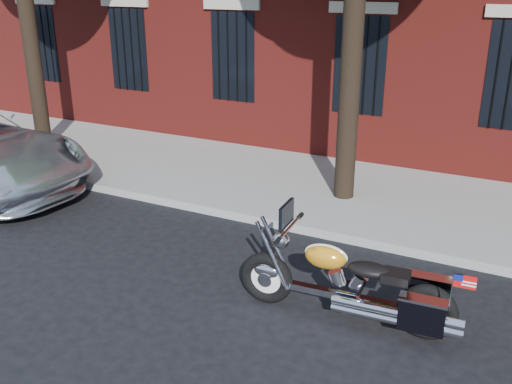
% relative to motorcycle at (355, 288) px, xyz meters
% --- Properties ---
extents(ground, '(120.00, 120.00, 0.00)m').
position_rel_motorcycle_xyz_m(ground, '(-1.86, 0.74, -0.48)').
color(ground, black).
rests_on(ground, ground).
extents(curb, '(40.00, 0.16, 0.15)m').
position_rel_motorcycle_xyz_m(curb, '(-1.86, 2.12, -0.40)').
color(curb, gray).
rests_on(curb, ground).
extents(sidewalk, '(40.00, 3.60, 0.15)m').
position_rel_motorcycle_xyz_m(sidewalk, '(-1.86, 4.00, -0.40)').
color(sidewalk, gray).
rests_on(sidewalk, ground).
extents(motorcycle, '(2.82, 0.88, 1.41)m').
position_rel_motorcycle_xyz_m(motorcycle, '(0.00, 0.00, 0.00)').
color(motorcycle, black).
rests_on(motorcycle, ground).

